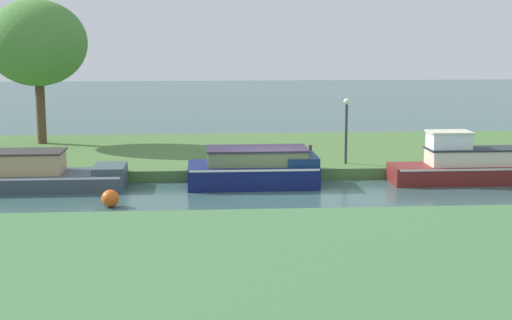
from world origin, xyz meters
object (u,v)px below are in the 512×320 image
at_px(navy_barge, 256,168).
at_px(willow_tree_left, 36,43).
at_px(maroon_narrowboat, 502,166).
at_px(mooring_post_near, 310,156).
at_px(channel_buoy, 110,198).
at_px(lamp_post, 346,122).

height_order(navy_barge, willow_tree_left, willow_tree_left).
height_order(maroon_narrowboat, willow_tree_left, willow_tree_left).
bearing_deg(mooring_post_near, channel_buoy, -148.37).
bearing_deg(maroon_narrowboat, mooring_post_near, 169.96).
height_order(mooring_post_near, channel_buoy, mooring_post_near).
bearing_deg(channel_buoy, maroon_narrowboat, 12.38).
bearing_deg(navy_barge, willow_tree_left, 138.79).
distance_m(maroon_narrowboat, channel_buoy, 13.79).
relative_size(navy_barge, channel_buoy, 8.28).
height_order(navy_barge, lamp_post, lamp_post).
bearing_deg(mooring_post_near, lamp_post, 25.95).
xyz_separation_m(mooring_post_near, channel_buoy, (-6.74, -4.15, -0.55)).
distance_m(navy_barge, mooring_post_near, 2.39).
xyz_separation_m(maroon_narrowboat, mooring_post_near, (-6.73, 1.19, 0.24)).
bearing_deg(willow_tree_left, navy_barge, -41.21).
relative_size(maroon_narrowboat, willow_tree_left, 1.34).
relative_size(mooring_post_near, channel_buoy, 1.54).
bearing_deg(channel_buoy, mooring_post_near, 31.63).
distance_m(maroon_narrowboat, lamp_post, 5.78).
bearing_deg(navy_barge, channel_buoy, -147.67).
height_order(willow_tree_left, mooring_post_near, willow_tree_left).
xyz_separation_m(navy_barge, mooring_post_near, (2.06, 1.19, 0.21)).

